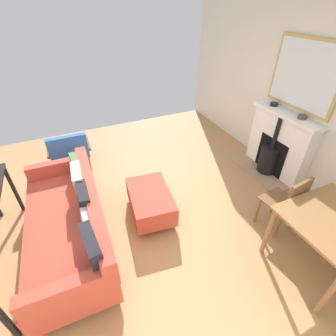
{
  "coord_description": "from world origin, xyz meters",
  "views": [
    {
      "loc": [
        0.6,
        2.54,
        2.54
      ],
      "look_at": [
        -0.5,
        0.12,
        0.62
      ],
      "focal_mm": 25.93,
      "sensor_mm": 36.0,
      "label": 1
    }
  ],
  "objects_px": {
    "mantel_bowl_near": "(274,104)",
    "ottoman": "(150,201)",
    "dining_table": "(335,227)",
    "dining_chair_near_fireplace": "(288,201)",
    "fireplace": "(277,147)",
    "armchair_accent": "(69,149)",
    "sofa": "(71,222)",
    "mantel_bowl_far": "(302,117)"
  },
  "relations": [
    {
      "from": "fireplace",
      "to": "sofa",
      "type": "xyz_separation_m",
      "value": [
        3.31,
        0.15,
        -0.14
      ]
    },
    {
      "from": "dining_chair_near_fireplace",
      "to": "sofa",
      "type": "bearing_deg",
      "value": -20.3
    },
    {
      "from": "fireplace",
      "to": "mantel_bowl_near",
      "type": "xyz_separation_m",
      "value": [
        -0.03,
        -0.31,
        0.62
      ]
    },
    {
      "from": "armchair_accent",
      "to": "dining_chair_near_fireplace",
      "type": "relative_size",
      "value": 0.88
    },
    {
      "from": "sofa",
      "to": "ottoman",
      "type": "relative_size",
      "value": 2.3
    },
    {
      "from": "fireplace",
      "to": "dining_chair_near_fireplace",
      "type": "bearing_deg",
      "value": 50.33
    },
    {
      "from": "fireplace",
      "to": "mantel_bowl_far",
      "type": "height_order",
      "value": "mantel_bowl_far"
    },
    {
      "from": "sofa",
      "to": "dining_table",
      "type": "height_order",
      "value": "sofa"
    },
    {
      "from": "mantel_bowl_near",
      "to": "ottoman",
      "type": "relative_size",
      "value": 0.14
    },
    {
      "from": "ottoman",
      "to": "armchair_accent",
      "type": "xyz_separation_m",
      "value": [
        0.85,
        -1.54,
        0.18
      ]
    },
    {
      "from": "mantel_bowl_far",
      "to": "mantel_bowl_near",
      "type": "bearing_deg",
      "value": -90.0
    },
    {
      "from": "dining_table",
      "to": "dining_chair_near_fireplace",
      "type": "xyz_separation_m",
      "value": [
        -0.01,
        -0.57,
        -0.14
      ]
    },
    {
      "from": "sofa",
      "to": "armchair_accent",
      "type": "bearing_deg",
      "value": -95.83
    },
    {
      "from": "ottoman",
      "to": "armchair_accent",
      "type": "distance_m",
      "value": 1.77
    },
    {
      "from": "mantel_bowl_far",
      "to": "sofa",
      "type": "distance_m",
      "value": 3.43
    },
    {
      "from": "mantel_bowl_near",
      "to": "armchair_accent",
      "type": "height_order",
      "value": "mantel_bowl_near"
    },
    {
      "from": "dining_table",
      "to": "dining_chair_near_fireplace",
      "type": "distance_m",
      "value": 0.58
    },
    {
      "from": "ottoman",
      "to": "mantel_bowl_near",
      "type": "bearing_deg",
      "value": -170.16
    },
    {
      "from": "dining_chair_near_fireplace",
      "to": "armchair_accent",
      "type": "bearing_deg",
      "value": -47.74
    },
    {
      "from": "sofa",
      "to": "dining_chair_near_fireplace",
      "type": "height_order",
      "value": "dining_chair_near_fireplace"
    },
    {
      "from": "ottoman",
      "to": "armchair_accent",
      "type": "relative_size",
      "value": 1.19
    },
    {
      "from": "fireplace",
      "to": "mantel_bowl_near",
      "type": "distance_m",
      "value": 0.69
    },
    {
      "from": "dining_table",
      "to": "fireplace",
      "type": "bearing_deg",
      "value": -118.57
    },
    {
      "from": "mantel_bowl_near",
      "to": "dining_chair_near_fireplace",
      "type": "distance_m",
      "value": 1.74
    },
    {
      "from": "dining_table",
      "to": "ottoman",
      "type": "bearing_deg",
      "value": -47.27
    },
    {
      "from": "armchair_accent",
      "to": "dining_table",
      "type": "distance_m",
      "value": 3.83
    },
    {
      "from": "sofa",
      "to": "dining_table",
      "type": "distance_m",
      "value": 2.86
    },
    {
      "from": "dining_chair_near_fireplace",
      "to": "dining_table",
      "type": "bearing_deg",
      "value": 89.05
    },
    {
      "from": "mantel_bowl_near",
      "to": "armchair_accent",
      "type": "distance_m",
      "value": 3.45
    },
    {
      "from": "mantel_bowl_near",
      "to": "dining_chair_near_fireplace",
      "type": "height_order",
      "value": "mantel_bowl_near"
    },
    {
      "from": "sofa",
      "to": "fireplace",
      "type": "bearing_deg",
      "value": -177.43
    },
    {
      "from": "fireplace",
      "to": "sofa",
      "type": "distance_m",
      "value": 3.32
    },
    {
      "from": "ottoman",
      "to": "fireplace",
      "type": "bearing_deg",
      "value": -177.78
    },
    {
      "from": "fireplace",
      "to": "dining_chair_near_fireplace",
      "type": "distance_m",
      "value": 1.37
    },
    {
      "from": "mantel_bowl_near",
      "to": "sofa",
      "type": "distance_m",
      "value": 3.46
    },
    {
      "from": "mantel_bowl_near",
      "to": "ottoman",
      "type": "bearing_deg",
      "value": 9.84
    },
    {
      "from": "fireplace",
      "to": "ottoman",
      "type": "bearing_deg",
      "value": 2.22
    },
    {
      "from": "fireplace",
      "to": "dining_table",
      "type": "bearing_deg",
      "value": 61.43
    },
    {
      "from": "mantel_bowl_near",
      "to": "ottoman",
      "type": "height_order",
      "value": "mantel_bowl_near"
    },
    {
      "from": "mantel_bowl_far",
      "to": "armchair_accent",
      "type": "height_order",
      "value": "mantel_bowl_far"
    },
    {
      "from": "ottoman",
      "to": "dining_chair_near_fireplace",
      "type": "xyz_separation_m",
      "value": [
        -1.42,
        0.96,
        0.27
      ]
    },
    {
      "from": "mantel_bowl_far",
      "to": "dining_table",
      "type": "relative_size",
      "value": 0.13
    }
  ]
}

